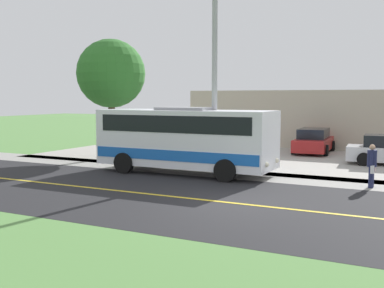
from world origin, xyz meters
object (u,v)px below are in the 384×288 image
pedestrian_with_bags (372,165)px  parked_car_near (314,141)px  street_light_pole (214,68)px  tree_curbside (111,74)px  commercial_building (330,117)px  shuttle_bus_front (186,137)px

pedestrian_with_bags → parked_car_near: pedestrian_with_bags is taller
street_light_pole → tree_curbside: (-2.52, -7.12, 0.03)m
street_light_pole → commercial_building: 16.84m
commercial_building → pedestrian_with_bags: bearing=15.1°
parked_car_near → commercial_building: bearing=-177.3°
pedestrian_with_bags → commercial_building: 17.39m
street_light_pole → parked_car_near: 10.60m
pedestrian_with_bags → tree_curbside: tree_curbside is taller
pedestrian_with_bags → commercial_building: size_ratio=0.09×
shuttle_bus_front → commercial_building: 17.13m
tree_curbside → commercial_building: (-14.00, 9.02, -2.66)m
commercial_building → shuttle_bus_front: bearing=-10.3°
commercial_building → parked_car_near: bearing=2.7°
pedestrian_with_bags → parked_car_near: (-9.88, -4.19, -0.16)m
tree_curbside → shuttle_bus_front: bearing=64.4°
pedestrian_with_bags → commercial_building: commercial_building is taller
parked_car_near → pedestrian_with_bags: bearing=23.0°
shuttle_bus_front → commercial_building: size_ratio=0.44×
street_light_pole → parked_car_near: (-9.64, 2.23, -3.81)m
parked_car_near → tree_curbside: size_ratio=0.70×
shuttle_bus_front → street_light_pole: street_light_pole is taller
tree_curbside → street_light_pole: bearing=70.5°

